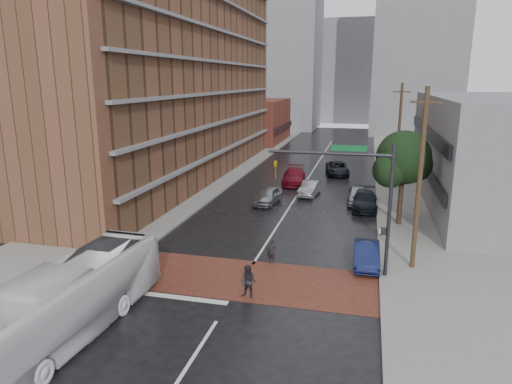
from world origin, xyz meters
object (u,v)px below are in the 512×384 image
Objects in this scene: car_travel_c at (294,176)px; car_parked_mid at (365,200)px; pedestrian_a at (272,251)px; car_parked_far at (358,195)px; transit_bus at (67,302)px; car_travel_a at (268,196)px; pedestrian_b at (248,282)px; car_parked_near at (367,254)px; car_travel_b at (310,188)px; suv_travel at (337,168)px.

car_parked_mid is (7.11, -7.71, -0.07)m from car_travel_c.
pedestrian_a is 15.27m from car_parked_far.
transit_bus reaches higher than car_travel_a.
transit_bus is 8.10m from pedestrian_b.
transit_bus reaches higher than car_travel_c.
transit_bus is 30.58m from car_travel_c.
pedestrian_b reaches higher than car_travel_c.
car_travel_c reaches higher than car_parked_mid.
car_travel_a is 0.77× the size of car_travel_c.
car_parked_near is at bearing -88.23° from car_parked_far.
transit_bus is at bearing -96.89° from car_travel_b.
car_travel_c is at bearing 108.87° from car_parked_near.
car_travel_a is 1.05× the size of car_parked_near.
pedestrian_b reaches higher than car_parked_far.
car_parked_far is (4.43, 14.62, -0.01)m from pedestrian_a.
car_parked_near is at bearing 43.96° from transit_bus.
car_parked_mid reaches higher than car_travel_b.
pedestrian_b reaches higher than car_parked_near.
pedestrian_a is 0.38× the size of car_travel_b.
car_travel_c is at bearing 83.88° from transit_bus.
pedestrian_b is at bearing -76.82° from pedestrian_a.
suv_travel reaches higher than car_parked_near.
car_travel_a is 0.82× the size of suv_travel.
car_travel_a is 8.17m from car_travel_c.
car_travel_c is at bearing -133.89° from suv_travel.
car_parked_near is at bearing -74.70° from car_travel_c.
pedestrian_a reaches higher than suv_travel.
car_travel_c is at bearing 111.34° from pedestrian_a.
pedestrian_b is at bearing -136.68° from car_parked_near.
car_travel_c is 1.26× the size of car_parked_far.
suv_travel is at bearing 97.73° from pedestrian_b.
car_travel_b is at bearing 77.87° from transit_bus.
car_parked_mid is at bearing -85.43° from suv_travel.
car_travel_c is 1.10× the size of car_parked_mid.
car_parked_mid reaches higher than car_parked_near.
car_travel_b is at bearing 156.17° from car_parked_far.
car_travel_a is 8.06m from car_parked_mid.
car_travel_b is 10.15m from suv_travel.
suv_travel is at bearing 87.31° from car_travel_b.
transit_bus is 11.57m from pedestrian_a.
car_parked_far is at bearing 92.04° from car_parked_near.
car_parked_far is at bearing -14.47° from car_travel_b.
pedestrian_a is at bearing -102.80° from suv_travel.
transit_bus reaches higher than car_parked_far.
car_travel_c is (-2.19, 4.36, 0.13)m from car_travel_b.
suv_travel is (3.97, 5.63, -0.07)m from car_travel_c.
suv_travel is at bearing 96.00° from car_parked_near.
pedestrian_b reaches higher than car_parked_mid.
car_parked_mid is at bearing 89.62° from car_parked_near.
pedestrian_a is 0.30× the size of car_parked_mid.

